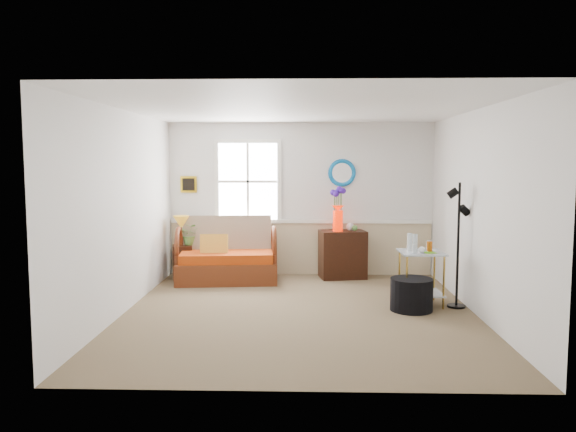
{
  "coord_description": "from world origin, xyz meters",
  "views": [
    {
      "loc": [
        0.06,
        -7.08,
        1.94
      ],
      "look_at": [
        -0.15,
        0.32,
        1.22
      ],
      "focal_mm": 35.0,
      "sensor_mm": 36.0,
      "label": 1
    }
  ],
  "objects_px": {
    "cabinet": "(343,254)",
    "ottoman": "(411,294)",
    "loveseat": "(227,250)",
    "lamp_stand": "(183,262)",
    "side_table": "(421,278)",
    "floor_lamp": "(458,245)"
  },
  "relations": [
    {
      "from": "loveseat",
      "to": "ottoman",
      "type": "bearing_deg",
      "value": -38.53
    },
    {
      "from": "loveseat",
      "to": "side_table",
      "type": "height_order",
      "value": "loveseat"
    },
    {
      "from": "floor_lamp",
      "to": "ottoman",
      "type": "distance_m",
      "value": 0.91
    },
    {
      "from": "cabinet",
      "to": "lamp_stand",
      "type": "bearing_deg",
      "value": 172.82
    },
    {
      "from": "cabinet",
      "to": "floor_lamp",
      "type": "distance_m",
      "value": 2.38
    },
    {
      "from": "lamp_stand",
      "to": "floor_lamp",
      "type": "xyz_separation_m",
      "value": [
        4.06,
        -1.75,
        0.56
      ]
    },
    {
      "from": "cabinet",
      "to": "ottoman",
      "type": "relative_size",
      "value": 1.44
    },
    {
      "from": "cabinet",
      "to": "floor_lamp",
      "type": "height_order",
      "value": "floor_lamp"
    },
    {
      "from": "floor_lamp",
      "to": "cabinet",
      "type": "bearing_deg",
      "value": 133.63
    },
    {
      "from": "loveseat",
      "to": "floor_lamp",
      "type": "distance_m",
      "value": 3.65
    },
    {
      "from": "cabinet",
      "to": "loveseat",
      "type": "bearing_deg",
      "value": -179.74
    },
    {
      "from": "lamp_stand",
      "to": "floor_lamp",
      "type": "distance_m",
      "value": 4.46
    },
    {
      "from": "floor_lamp",
      "to": "ottoman",
      "type": "height_order",
      "value": "floor_lamp"
    },
    {
      "from": "loveseat",
      "to": "lamp_stand",
      "type": "xyz_separation_m",
      "value": [
        -0.77,
        0.21,
        -0.24
      ]
    },
    {
      "from": "cabinet",
      "to": "ottoman",
      "type": "xyz_separation_m",
      "value": [
        0.76,
        -2.06,
        -0.18
      ]
    },
    {
      "from": "side_table",
      "to": "ottoman",
      "type": "relative_size",
      "value": 1.33
    },
    {
      "from": "ottoman",
      "to": "floor_lamp",
      "type": "bearing_deg",
      "value": 16.02
    },
    {
      "from": "cabinet",
      "to": "side_table",
      "type": "xyz_separation_m",
      "value": [
        0.94,
        -1.75,
        -0.03
      ]
    },
    {
      "from": "ottoman",
      "to": "cabinet",
      "type": "bearing_deg",
      "value": 110.32
    },
    {
      "from": "cabinet",
      "to": "side_table",
      "type": "height_order",
      "value": "cabinet"
    },
    {
      "from": "loveseat",
      "to": "ottoman",
      "type": "relative_size",
      "value": 2.89
    },
    {
      "from": "loveseat",
      "to": "ottoman",
      "type": "height_order",
      "value": "loveseat"
    }
  ]
}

